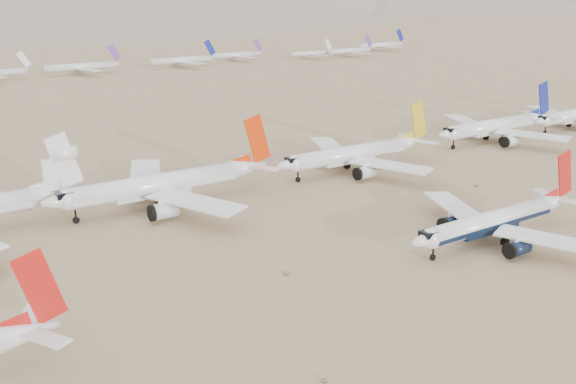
% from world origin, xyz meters
% --- Properties ---
extents(ground, '(7000.00, 7000.00, 0.00)m').
position_xyz_m(ground, '(0.00, 0.00, 0.00)').
color(ground, '#826B4B').
rests_on(ground, ground).
extents(main_airliner, '(44.26, 43.23, 15.62)m').
position_xyz_m(main_airliner, '(12.95, 4.60, 4.29)').
color(main_airliner, white).
rests_on(main_airliner, ground).
extents(row2_navy_widebody, '(50.16, 49.05, 17.85)m').
position_xyz_m(row2_navy_widebody, '(82.78, 61.43, 4.98)').
color(row2_navy_widebody, white).
rests_on(row2_navy_widebody, ground).
extents(row2_gold_tail, '(48.89, 47.81, 17.41)m').
position_xyz_m(row2_gold_tail, '(22.32, 59.31, 4.87)').
color(row2_gold_tail, white).
rests_on(row2_gold_tail, ground).
extents(row2_orange_tail, '(52.51, 51.37, 18.73)m').
position_xyz_m(row2_orange_tail, '(-32.77, 60.60, 5.26)').
color(row2_orange_tail, white).
rests_on(row2_orange_tail, ground).
extents(distant_storage_row, '(556.48, 62.38, 16.24)m').
position_xyz_m(distant_storage_row, '(-1.68, 304.77, 4.46)').
color(distant_storage_row, silver).
rests_on(distant_storage_row, ground).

